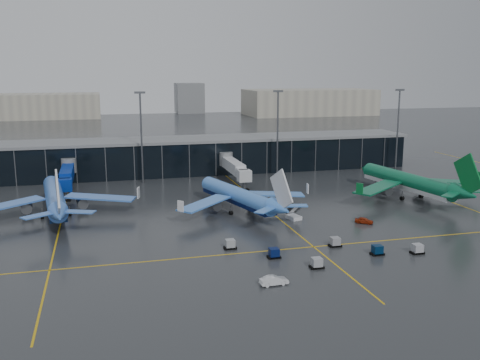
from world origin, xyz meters
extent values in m
plane|color=#282B2D|center=(0.00, 0.00, 0.00)|extent=(600.00, 600.00, 0.00)
cube|color=black|center=(0.00, 62.00, 5.00)|extent=(140.00, 16.00, 10.00)
cube|color=slate|center=(0.00, 62.00, 10.30)|extent=(142.00, 17.00, 0.80)
cylinder|color=#595B60|center=(-35.00, 53.50, 5.20)|extent=(4.00, 4.00, 4.00)
cube|color=navy|center=(-35.00, 40.00, 4.40)|extent=(3.00, 24.00, 3.00)
cylinder|color=#595B60|center=(-35.00, 32.50, 1.30)|extent=(1.00, 1.00, 2.60)
cylinder|color=#595B60|center=(10.00, 53.50, 5.20)|extent=(4.00, 4.00, 4.00)
cube|color=silver|center=(10.00, 40.00, 4.40)|extent=(3.00, 24.00, 3.00)
cylinder|color=#595B60|center=(10.00, 32.50, 1.30)|extent=(1.00, 1.00, 2.60)
cylinder|color=#595B60|center=(-15.00, 50.00, 12.50)|extent=(0.50, 0.50, 25.00)
cube|color=#595B60|center=(-15.00, 50.00, 25.20)|extent=(3.00, 0.40, 0.60)
cylinder|color=#595B60|center=(25.00, 50.00, 12.50)|extent=(0.50, 0.50, 25.00)
cube|color=#595B60|center=(25.00, 50.00, 25.20)|extent=(3.00, 0.40, 0.60)
cylinder|color=#595B60|center=(65.00, 50.00, 12.50)|extent=(0.50, 0.50, 25.00)
cube|color=#595B60|center=(65.00, 50.00, 25.20)|extent=(3.00, 0.40, 0.60)
cube|color=#B2AD99|center=(120.00, 260.00, 9.00)|extent=(90.00, 42.00, 18.00)
cube|color=#B2AD99|center=(-60.00, 280.00, 8.00)|extent=(70.00, 38.00, 16.00)
cube|color=#B2AD99|center=(40.00, 300.00, 11.00)|extent=(20.00, 20.00, 22.00)
cube|color=gold|center=(-35.00, 20.00, 0.01)|extent=(0.30, 120.00, 0.02)
cube|color=gold|center=(10.00, 20.00, 0.01)|extent=(0.30, 120.00, 0.02)
cube|color=gold|center=(55.00, 20.00, 0.01)|extent=(0.30, 120.00, 0.02)
cube|color=gold|center=(10.00, -15.00, 0.01)|extent=(220.00, 0.30, 0.02)
cube|color=black|center=(13.80, -15.79, 0.18)|extent=(2.20, 1.50, 0.36)
cube|color=gray|center=(13.80, -15.79, 0.95)|extent=(1.60, 1.50, 1.50)
cube|color=black|center=(18.93, -21.75, 0.18)|extent=(2.20, 1.50, 0.36)
cube|color=#041E3D|center=(18.93, -21.75, 0.95)|extent=(1.60, 1.50, 1.50)
cube|color=black|center=(25.97, -22.92, 0.18)|extent=(2.20, 1.50, 0.36)
cube|color=#9A9BA2|center=(25.97, -22.92, 0.95)|extent=(1.60, 1.50, 1.50)
cube|color=black|center=(1.27, -18.72, 0.18)|extent=(2.20, 1.50, 0.36)
cube|color=#051242|center=(1.27, -18.72, 0.95)|extent=(1.60, 1.50, 1.50)
cube|color=black|center=(6.41, -24.94, 0.18)|extent=(2.20, 1.50, 0.36)
cube|color=#92959A|center=(6.41, -24.94, 0.95)|extent=(1.60, 1.50, 1.50)
cube|color=black|center=(-4.78, -12.20, 0.18)|extent=(2.20, 1.50, 0.36)
cube|color=#92969A|center=(-4.78, -12.20, 0.95)|extent=(1.60, 1.50, 1.50)
cube|color=silver|center=(12.94, 3.17, 0.40)|extent=(2.92, 3.64, 0.80)
cube|color=silver|center=(12.94, 3.17, 2.30)|extent=(2.25, 3.14, 2.29)
imported|color=#95250B|center=(25.90, -3.67, 0.63)|extent=(3.83, 3.46, 1.26)
imported|color=silver|center=(-2.39, -29.76, 0.70)|extent=(4.33, 1.68, 1.41)
camera|label=1|loc=(-26.17, -100.25, 31.06)|focal=40.00mm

